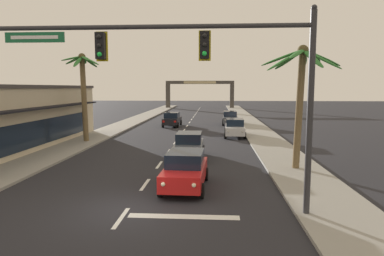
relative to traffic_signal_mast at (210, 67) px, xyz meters
name	(u,v)px	position (x,y,z in m)	size (l,w,h in m)	color
ground_plane	(127,209)	(-3.10, 0.31, -5.32)	(220.00, 220.00, 0.00)	#232328
sidewalk_right	(262,136)	(4.70, 20.31, -5.25)	(3.20, 110.00, 0.14)	gray
sidewalk_left	(99,135)	(-10.90, 20.31, -5.25)	(3.20, 110.00, 0.14)	gray
lane_markings	(184,137)	(-2.64, 19.86, -5.31)	(4.28, 87.66, 0.01)	silver
traffic_signal_mast	(210,67)	(0.00, 0.00, 0.00)	(11.10, 0.41, 7.36)	#2D2D33
sedan_lead_at_stop_bar	(185,169)	(-1.14, 3.35, -4.46)	(2.08, 4.50, 1.68)	red
sedan_third_in_queue	(189,145)	(-1.46, 10.07, -4.46)	(1.96, 4.46, 1.68)	#4C515B
sedan_oncoming_far	(172,119)	(-4.84, 28.79, -4.46)	(2.06, 4.49, 1.68)	black
sedan_parked_nearest_kerb	(230,118)	(2.16, 31.20, -4.46)	(2.06, 4.49, 1.68)	#4C515B
sedan_parked_mid_kerb	(235,128)	(2.12, 20.40, -4.46)	(2.08, 4.50, 1.68)	silver
palm_left_second	(83,84)	(-10.65, 16.01, -0.41)	(3.21, 3.15, 7.41)	brown
palm_right_second	(301,79)	(4.88, 7.16, -0.27)	(4.43, 4.32, 6.89)	brown
town_gateway_arch	(200,90)	(-3.10, 66.00, -1.27)	(15.29, 0.90, 6.13)	#423D38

